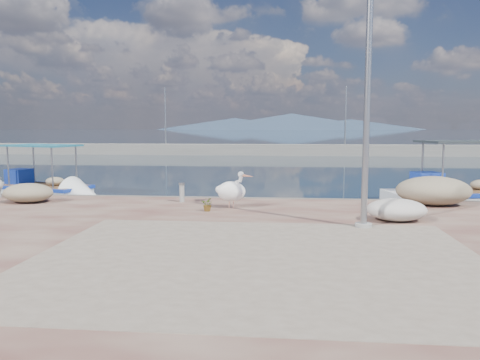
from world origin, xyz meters
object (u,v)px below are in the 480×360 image
at_px(pelican, 232,191).
at_px(bollard_near, 182,192).
at_px(boat_left, 43,193).
at_px(lamp_post, 367,100).
at_px(boat_right, 462,200).

bearing_deg(pelican, bollard_near, 167.10).
relative_size(boat_left, lamp_post, 0.86).
distance_m(boat_left, bollard_near, 8.04).
bearing_deg(boat_right, boat_left, 166.83).
height_order(pelican, lamp_post, lamp_post).
xyz_separation_m(boat_left, bollard_near, (7.12, -3.70, 0.65)).
height_order(boat_right, pelican, boat_right).
relative_size(boat_right, bollard_near, 9.68).
relative_size(lamp_post, bollard_near, 10.34).
relative_size(boat_left, pelican, 4.74).
bearing_deg(lamp_post, bollard_near, 147.72).
xyz_separation_m(boat_right, bollard_near, (-10.58, -3.23, 0.63)).
bearing_deg(bollard_near, boat_left, 152.56).
xyz_separation_m(boat_left, boat_right, (17.70, -0.47, 0.02)).
relative_size(pelican, bollard_near, 1.87).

